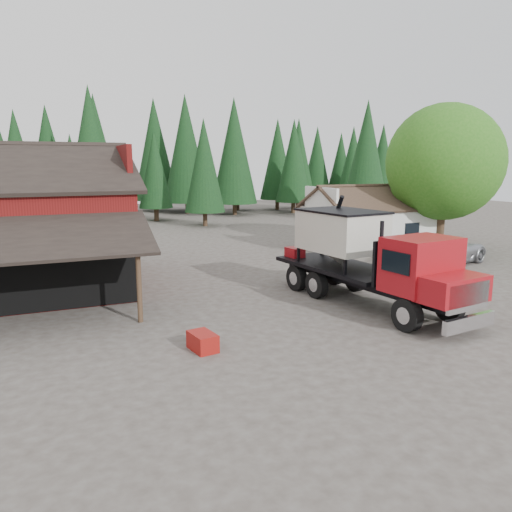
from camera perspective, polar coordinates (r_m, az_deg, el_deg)
name	(u,v)px	position (r m, az deg, el deg)	size (l,w,h in m)	color
ground	(292,319)	(20.13, 4.10, -7.24)	(120.00, 120.00, 0.00)	#413A33
farmhouse	(368,225)	(37.40, 12.65, 3.46)	(8.60, 6.42, 4.65)	silver
deciduous_tree	(445,166)	(37.39, 20.74, 9.55)	(8.00, 8.00, 10.20)	#382619
conifer_backdrop	(124,217)	(59.95, -14.83, 4.37)	(76.00, 16.00, 16.00)	black
near_pine_b	(204,166)	(49.28, -5.94, 10.25)	(3.96, 3.96, 10.40)	#382619
near_pine_c	(366,155)	(52.94, 12.51, 11.17)	(4.84, 4.84, 12.40)	#382619
near_pine_d	(91,150)	(51.21, -18.33, 11.47)	(5.28, 5.28, 13.40)	#382619
feed_truck	(368,256)	(22.17, 12.66, 0.02)	(4.04, 10.62, 4.67)	black
silver_car	(444,249)	(33.00, 20.71, 0.72)	(2.92, 6.33, 1.76)	#B4B6BD
equip_box	(203,342)	(16.94, -6.12, -9.70)	(0.70, 1.10, 0.60)	maroon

